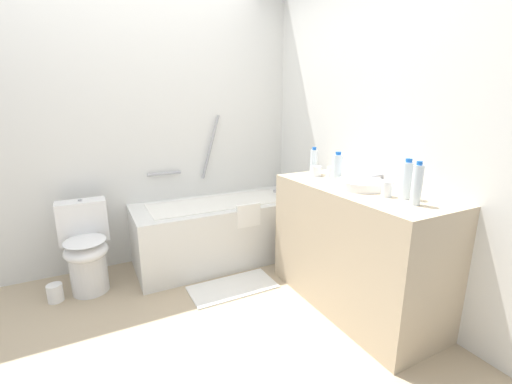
% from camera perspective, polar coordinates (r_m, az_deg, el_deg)
% --- Properties ---
extents(ground_plane, '(4.17, 4.17, 0.00)m').
position_cam_1_polar(ground_plane, '(2.38, -14.77, -23.02)').
color(ground_plane, tan).
extents(wall_back_tiled, '(3.57, 0.10, 2.60)m').
position_cam_1_polar(wall_back_tiled, '(3.20, -21.62, 11.05)').
color(wall_back_tiled, silver).
rests_on(wall_back_tiled, ground_plane).
extents(wall_right_mirror, '(0.10, 2.90, 2.60)m').
position_cam_1_polar(wall_right_mirror, '(2.73, 19.51, 10.81)').
color(wall_right_mirror, silver).
rests_on(wall_right_mirror, ground_plane).
extents(bathtub, '(1.58, 0.67, 1.35)m').
position_cam_1_polar(bathtub, '(3.20, -5.92, -6.29)').
color(bathtub, silver).
rests_on(bathtub, ground_plane).
extents(toilet, '(0.37, 0.50, 0.71)m').
position_cam_1_polar(toilet, '(2.98, -27.06, -8.56)').
color(toilet, white).
rests_on(toilet, ground_plane).
extents(vanity_counter, '(0.55, 1.29, 0.89)m').
position_cam_1_polar(vanity_counter, '(2.53, 16.48, -9.13)').
color(vanity_counter, tan).
rests_on(vanity_counter, ground_plane).
extents(sink_basin, '(0.32, 0.32, 0.06)m').
position_cam_1_polar(sink_basin, '(2.36, 17.49, 1.27)').
color(sink_basin, white).
rests_on(sink_basin, vanity_counter).
extents(sink_faucet, '(0.13, 0.15, 0.08)m').
position_cam_1_polar(sink_faucet, '(2.49, 20.53, 1.86)').
color(sink_faucet, '#A7A7AC').
rests_on(sink_faucet, vanity_counter).
extents(water_bottle_0, '(0.06, 0.06, 0.25)m').
position_cam_1_polar(water_bottle_0, '(2.06, 25.82, 1.14)').
color(water_bottle_0, silver).
rests_on(water_bottle_0, vanity_counter).
extents(water_bottle_1, '(0.06, 0.06, 0.22)m').
position_cam_1_polar(water_bottle_1, '(2.78, 9.85, 5.18)').
color(water_bottle_1, silver).
rests_on(water_bottle_1, vanity_counter).
extents(water_bottle_2, '(0.07, 0.07, 0.24)m').
position_cam_1_polar(water_bottle_2, '(2.19, 24.37, 1.89)').
color(water_bottle_2, silver).
rests_on(water_bottle_2, vanity_counter).
extents(water_bottle_3, '(0.07, 0.07, 0.23)m').
position_cam_1_polar(water_bottle_3, '(2.48, 13.76, 3.94)').
color(water_bottle_3, silver).
rests_on(water_bottle_3, vanity_counter).
extents(drinking_glass_0, '(0.08, 0.08, 0.08)m').
position_cam_1_polar(drinking_glass_0, '(2.70, 10.24, 3.55)').
color(drinking_glass_0, white).
rests_on(drinking_glass_0, vanity_counter).
extents(drinking_glass_1, '(0.07, 0.07, 0.09)m').
position_cam_1_polar(drinking_glass_1, '(2.63, 12.73, 3.23)').
color(drinking_glass_1, white).
rests_on(drinking_glass_1, vanity_counter).
extents(drinking_glass_2, '(0.06, 0.06, 0.09)m').
position_cam_1_polar(drinking_glass_2, '(2.20, 21.46, 0.47)').
color(drinking_glass_2, white).
rests_on(drinking_glass_2, vanity_counter).
extents(bath_mat, '(0.69, 0.34, 0.01)m').
position_cam_1_polar(bath_mat, '(2.83, -4.00, -15.90)').
color(bath_mat, white).
rests_on(bath_mat, ground_plane).
extents(toilet_paper_roll, '(0.11, 0.11, 0.14)m').
position_cam_1_polar(toilet_paper_roll, '(3.03, -31.12, -14.55)').
color(toilet_paper_roll, white).
rests_on(toilet_paper_roll, ground_plane).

